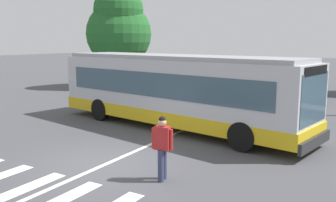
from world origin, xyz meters
TOP-DOWN VIEW (x-y plane):
  - ground_plane at (0.00, 0.00)m, footprint 160.00×160.00m
  - city_transit_bus at (-0.49, 5.07)m, footprint 12.08×4.69m
  - pedestrian_crossing_street at (2.20, -0.34)m, footprint 0.57×0.39m
  - parked_car_red at (-5.45, 17.15)m, footprint 2.02×4.58m
  - parked_car_teal at (-2.71, 16.65)m, footprint 2.16×4.63m
  - parked_car_black at (-0.07, 17.25)m, footprint 1.95×4.54m
  - parked_car_blue at (2.66, 16.62)m, footprint 1.96×4.54m
  - background_tree_left at (-11.10, 15.00)m, footprint 5.13×5.13m
  - crosswalk_painted_stripes at (-0.46, -3.09)m, footprint 5.63×3.38m
  - lane_center_line at (0.09, 2.00)m, footprint 0.16×24.00m

SIDE VIEW (x-z plane):
  - ground_plane at x=0.00m, z-range 0.00..0.00m
  - lane_center_line at x=0.09m, z-range 0.00..0.01m
  - crosswalk_painted_stripes at x=-0.46m, z-range 0.00..0.01m
  - parked_car_red at x=-5.45m, z-range 0.09..1.44m
  - parked_car_teal at x=-2.71m, z-range 0.09..1.44m
  - parked_car_black at x=-0.07m, z-range 0.09..1.44m
  - parked_car_blue at x=2.66m, z-range 0.09..1.44m
  - pedestrian_crossing_street at x=2.20m, z-range 0.11..1.83m
  - city_transit_bus at x=-0.49m, z-range 0.06..3.12m
  - background_tree_left at x=-11.10m, z-range 0.77..8.70m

